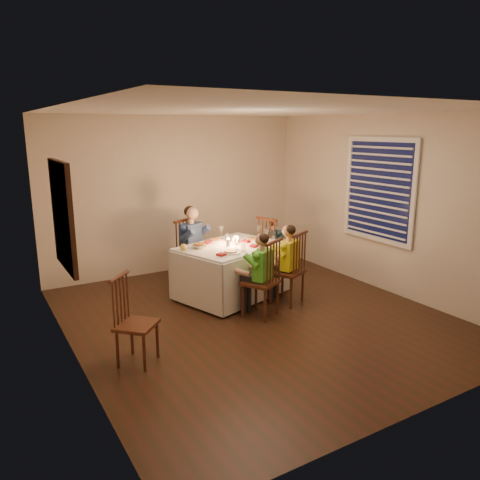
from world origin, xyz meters
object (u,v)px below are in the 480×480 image
dining_table (231,260)px  chair_adult (194,285)px  chair_near_right (286,303)px  serving_bowl (200,246)px  chair_near_left (260,315)px  child_teal (273,279)px  child_yellow (286,303)px  child_green (260,315)px  chair_end (273,279)px  adult (194,285)px  chair_extra (139,362)px

dining_table → chair_adult: dining_table is taller
chair_near_right → serving_bowl: 1.46m
dining_table → serving_bowl: bearing=150.5°
chair_near_left → child_teal: (1.02, 1.19, 0.00)m
chair_near_right → serving_bowl: bearing=-62.2°
child_yellow → child_teal: 1.09m
dining_table → child_green: size_ratio=1.55×
dining_table → chair_end: 1.18m
dining_table → chair_near_left: bearing=-110.5°
adult → child_green: adult is taller
dining_table → chair_adult: 0.94m
adult → chair_extra: bearing=-153.0°
chair_near_right → chair_end: (0.46, 0.99, 0.00)m
chair_adult → serving_bowl: 1.02m
chair_end → chair_extra: size_ratio=1.09×
chair_end → serving_bowl: (-1.44, -0.26, 0.79)m
dining_table → serving_bowl: 0.52m
chair_extra → child_yellow: bearing=-30.6°
chair_adult → chair_end: (1.25, -0.37, 0.00)m
dining_table → child_yellow: 0.99m
chair_near_right → serving_bowl: size_ratio=4.96×
chair_near_left → chair_end: (1.02, 1.19, 0.00)m
chair_extra → child_green: child_green is taller
chair_extra → serving_bowl: (1.37, 1.34, 0.79)m
chair_adult → child_teal: (1.25, -0.37, 0.00)m
chair_end → child_yellow: 1.09m
child_yellow → chair_near_left: bearing=-6.3°
chair_extra → child_teal: child_teal is taller
chair_near_right → chair_extra: size_ratio=1.09×
chair_adult → child_yellow: child_yellow is taller
chair_end → child_yellow: child_yellow is taller
child_yellow → serving_bowl: serving_bowl is taller
child_teal → adult: bearing=58.8°
chair_near_right → chair_near_left: bearing=-6.3°
adult → serving_bowl: (-0.18, -0.62, 0.79)m
chair_near_left → child_teal: 1.57m
chair_adult → chair_end: bearing=-40.8°
chair_near_left → child_yellow: child_yellow is taller
child_green → child_yellow: 0.60m
chair_adult → chair_extra: chair_adult is taller
chair_end → dining_table: bearing=94.5°
child_green → adult: bearing=-109.3°
chair_near_right → child_green: size_ratio=0.94×
child_teal → chair_end: bearing=-0.0°
adult → child_yellow: 1.57m
chair_near_right → adult: bearing=-84.9°
chair_near_right → serving_bowl: serving_bowl is taller
chair_near_left → adult: 1.57m
chair_extra → child_green: size_ratio=0.86×
chair_near_left → child_green: (-0.00, 0.00, 0.00)m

